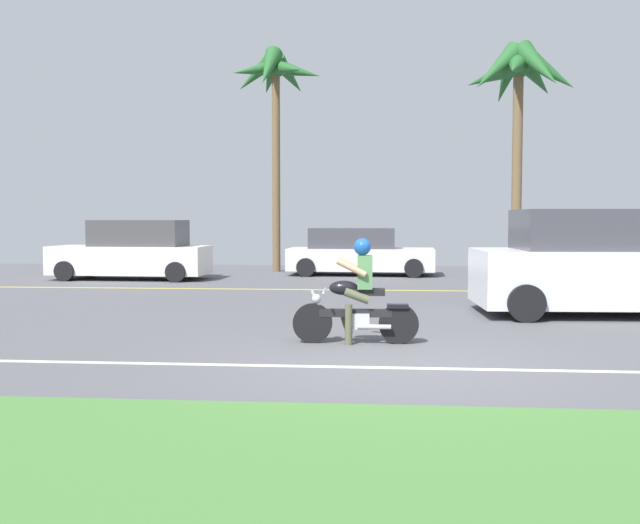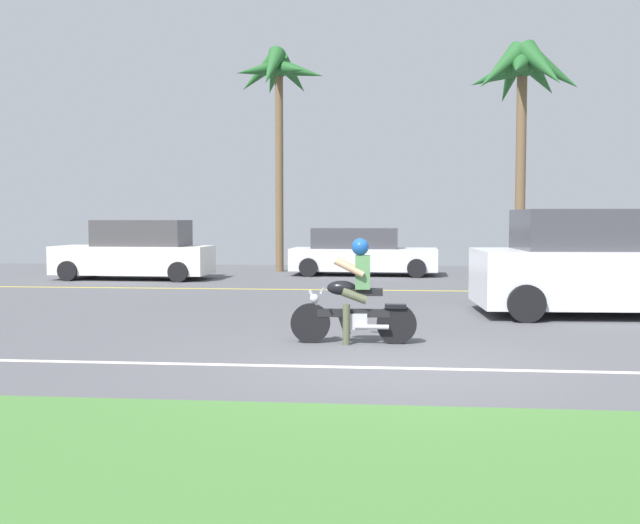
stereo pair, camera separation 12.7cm
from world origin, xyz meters
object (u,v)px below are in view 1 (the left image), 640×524
parked_car_0 (133,252)px  parked_car_1 (358,253)px  palm_tree_1 (275,82)px  motorcyclist (357,299)px  suv_nearby (608,264)px  palm_tree_0 (519,79)px

parked_car_0 → parked_car_1: bearing=18.3°
parked_car_1 → palm_tree_1: 6.24m
motorcyclist → palm_tree_1: size_ratio=0.24×
suv_nearby → parked_car_0: size_ratio=1.09×
suv_nearby → parked_car_1: suv_nearby is taller
motorcyclist → parked_car_0: bearing=123.9°
palm_tree_0 → palm_tree_1: size_ratio=1.04×
parked_car_1 → palm_tree_1: size_ratio=0.62×
parked_car_0 → palm_tree_0: 13.40m
parked_car_1 → palm_tree_1: (-2.75, 1.24, 5.47)m
motorcyclist → palm_tree_0: palm_tree_0 is taller
suv_nearby → motorcyclist: bearing=-142.4°
parked_car_0 → parked_car_1: (6.37, 2.11, -0.10)m
motorcyclist → palm_tree_1: (-3.13, 13.42, 5.52)m
motorcyclist → parked_car_1: motorcyclist is taller
suv_nearby → parked_car_1: 10.01m
motorcyclist → palm_tree_1: bearing=103.1°
suv_nearby → palm_tree_0: (0.32, 10.83, 5.33)m
motorcyclist → parked_car_0: size_ratio=0.39×
parked_car_0 → palm_tree_1: 7.29m
motorcyclist → palm_tree_0: (4.74, 14.24, 5.64)m
parked_car_1 → motorcyclist: bearing=-88.2°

